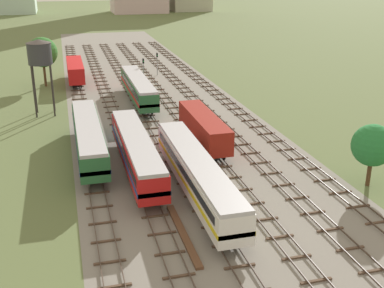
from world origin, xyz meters
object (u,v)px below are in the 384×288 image
Objects in this scene: diesel_railcar_far_left_mid at (88,136)px; diesel_railcar_centre_left_far at (138,87)px; diesel_railcar_left_near at (137,150)px; water_tower at (40,53)px; passenger_coach_centre_left_nearest at (197,172)px; signal_post_near at (157,61)px; freight_boxcar_centre_midfar at (204,126)px; freight_boxcar_far_left_farther at (75,70)px; signal_post_nearest at (143,70)px.

diesel_railcar_far_left_mid is 23.51m from diesel_railcar_centre_left_far.
diesel_railcar_left_near is at bearing -52.41° from diesel_railcar_far_left_mid.
passenger_coach_centre_left_nearest is at bearing -65.96° from water_tower.
signal_post_near reaches higher than diesel_railcar_far_left_mid.
diesel_railcar_centre_left_far is at bearing -109.49° from signal_post_near.
passenger_coach_centre_left_nearest is 54.50m from signal_post_near.
signal_post_near is (6.83, 54.07, 0.32)m from passenger_coach_centre_left_nearest.
diesel_railcar_left_near is at bearing -146.05° from freight_boxcar_centre_midfar.
diesel_railcar_centre_left_far is at bearing 80.62° from diesel_railcar_left_near.
freight_boxcar_far_left_farther is 21.37m from water_tower.
water_tower reaches higher than diesel_railcar_centre_left_far.
diesel_railcar_left_near is 1.46× the size of freight_boxcar_centre_midfar.
freight_boxcar_centre_midfar is 21.94m from diesel_railcar_centre_left_far.
passenger_coach_centre_left_nearest is 1.57× the size of freight_boxcar_centre_midfar.
passenger_coach_centre_left_nearest is at bearing -97.20° from signal_post_near.
diesel_railcar_centre_left_far is 3.68× the size of signal_post_nearest.
diesel_railcar_centre_left_far is 19.18m from freight_boxcar_far_left_farther.
water_tower is at bearing -145.97° from signal_post_nearest.
signal_post_nearest reaches higher than freight_boxcar_centre_midfar.
signal_post_near is at bearing 67.39° from signal_post_nearest.
signal_post_near is (15.94, 2.42, 0.48)m from freight_boxcar_far_left_farther.
diesel_railcar_far_left_mid reaches higher than freight_boxcar_far_left_farther.
freight_boxcar_centre_midfar is at bearing 71.08° from passenger_coach_centre_left_nearest.
signal_post_near reaches higher than freight_boxcar_far_left_farther.
water_tower reaches higher than diesel_railcar_far_left_mid.
signal_post_near is at bearing 70.51° from diesel_railcar_centre_left_far.
signal_post_near reaches higher than freight_boxcar_centre_midfar.
diesel_railcar_far_left_mid reaches higher than freight_boxcar_centre_midfar.
freight_boxcar_centre_midfar is at bearing -78.00° from diesel_railcar_centre_left_far.
diesel_railcar_far_left_mid is at bearing 127.59° from diesel_railcar_left_near.
freight_boxcar_far_left_farther is at bearing 100.00° from passenger_coach_centre_left_nearest.
water_tower reaches higher than freight_boxcar_centre_midfar.
diesel_railcar_far_left_mid is 38.56m from freight_boxcar_far_left_farther.
water_tower reaches higher than diesel_railcar_left_near.
diesel_railcar_far_left_mid is at bearing -110.76° from signal_post_nearest.
diesel_railcar_left_near is 1.00× the size of diesel_railcar_far_left_mid.
freight_boxcar_far_left_farther is at bearing 75.33° from water_tower.
diesel_railcar_centre_left_far is 20.48m from signal_post_near.
diesel_railcar_left_near is at bearing -103.65° from signal_post_near.
diesel_railcar_far_left_mid is 13.68m from freight_boxcar_centre_midfar.
freight_boxcar_centre_midfar is 40.70m from freight_boxcar_far_left_farther.
diesel_railcar_centre_left_far reaches higher than freight_boxcar_centre_midfar.
passenger_coach_centre_left_nearest is at bearing -93.02° from signal_post_nearest.
signal_post_nearest is (6.83, 35.96, 0.93)m from diesel_railcar_left_near.
freight_boxcar_far_left_farther is at bearing 109.62° from freight_boxcar_centre_midfar.
freight_boxcar_centre_midfar is 3.08× the size of signal_post_near.
signal_post_nearest is at bearing -112.61° from signal_post_near.
passenger_coach_centre_left_nearest is 15.95m from diesel_railcar_far_left_mid.
diesel_railcar_left_near is at bearing -68.63° from water_tower.
diesel_railcar_far_left_mid is 43.98m from signal_post_near.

